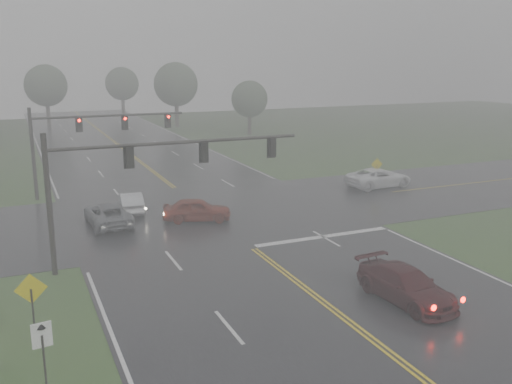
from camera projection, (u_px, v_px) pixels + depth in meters
name	position (u px, v px, depth m)	size (l,w,h in m)	color
ground	(425.00, 381.00, 18.37)	(180.00, 180.00, 0.00)	#2C4B20
main_road	(217.00, 221.00, 36.22)	(18.00, 160.00, 0.02)	black
cross_street	(207.00, 213.00, 38.00)	(120.00, 14.00, 0.02)	black
stop_bar	(323.00, 237.00, 32.96)	(8.50, 0.50, 0.01)	silver
sedan_maroon	(405.00, 301.00, 24.32)	(2.02, 4.97, 1.44)	black
sedan_red	(197.00, 221.00, 36.19)	(1.72, 4.29, 1.46)	maroon
sedan_silver	(131.00, 212.00, 38.27)	(1.43, 4.11, 1.35)	#B9BCC2
car_grey	(109.00, 225.00, 35.22)	(2.31, 5.00, 1.39)	slate
pickup_white	(378.00, 187.00, 45.56)	(2.50, 5.43, 1.51)	white
signal_gantry_near	(133.00, 170.00, 27.78)	(12.89, 0.30, 6.81)	black
signal_gantry_far	(81.00, 133.00, 41.77)	(11.21, 0.34, 6.68)	black
sign_diamond_west	(32.00, 297.00, 20.28)	(1.13, 0.09, 2.73)	black
sign_arrow_white	(43.00, 348.00, 16.74)	(0.59, 0.13, 2.65)	black
sign_diamond_east	(377.00, 168.00, 45.02)	(0.98, 0.16, 2.37)	black
tree_ne_a	(176.00, 84.00, 82.94)	(6.39, 6.39, 9.39)	#342B21
tree_n_mid	(46.00, 86.00, 83.90)	(6.17, 6.17, 9.06)	#342B21
tree_e_near	(249.00, 99.00, 75.28)	(4.84, 4.84, 7.10)	#342B21
tree_n_far	(122.00, 84.00, 98.45)	(5.72, 5.72, 8.40)	#342B21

